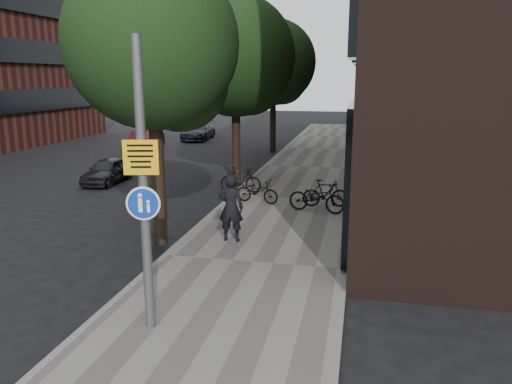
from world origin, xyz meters
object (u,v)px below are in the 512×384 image
(parked_bike_facade_near, at_px, (317,197))
(pedestrian, at_px, (231,208))
(signpost, at_px, (144,188))
(parked_car_near, at_px, (107,171))

(parked_bike_facade_near, bearing_deg, pedestrian, 162.72)
(signpost, height_order, pedestrian, signpost)
(pedestrian, distance_m, parked_car_near, 9.95)
(signpost, bearing_deg, pedestrian, 74.57)
(parked_bike_facade_near, relative_size, parked_car_near, 0.60)
(parked_car_near, bearing_deg, pedestrian, -45.08)
(pedestrian, xyz_separation_m, parked_bike_facade_near, (1.99, 3.43, -0.42))
(pedestrian, relative_size, parked_bike_facade_near, 0.97)
(signpost, height_order, parked_bike_facade_near, signpost)
(signpost, bearing_deg, parked_bike_facade_near, 62.16)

